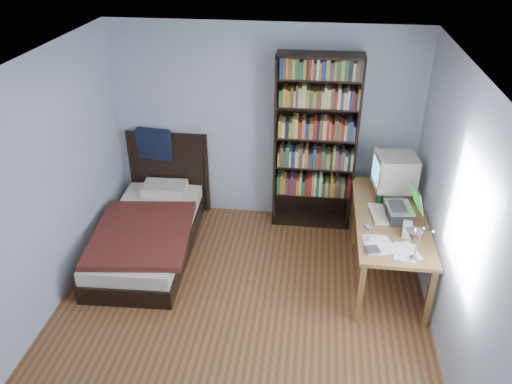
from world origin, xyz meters
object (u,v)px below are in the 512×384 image
Objects in this scene: laptop at (401,211)px; desk_lamp at (414,237)px; speaker at (407,230)px; bed at (150,228)px; crt_monitor at (394,173)px; keyboard at (379,214)px; desk at (383,216)px; bookshelf at (315,145)px; soda_can at (380,199)px.

desk_lamp is at bearing -94.21° from laptop.
bed reaches higher than speaker.
crt_monitor is 2.95× the size of speaker.
crt_monitor is 0.24× the size of bed.
keyboard is (-0.21, 0.08, -0.10)m from laptop.
bed reaches higher than keyboard.
keyboard is (-0.13, -0.49, 0.32)m from desk.
bed is at bearing -157.11° from bookshelf.
speaker is (0.24, -0.37, 0.07)m from keyboard.
desk_lamp is (-0.08, -1.06, 0.40)m from laptop.
keyboard is 2.67m from bed.
bookshelf is (-0.93, 1.00, 0.26)m from laptop.
bookshelf is at bearing 112.51° from desk_lamp.
soda_can is 0.06× the size of bed.
keyboard is 0.20× the size of bed.
bookshelf is at bearing 22.89° from bed.
speaker is 1.64m from bookshelf.
laptop reaches higher than keyboard.
crt_monitor reaches higher than laptop.
desk_lamp reaches higher than desk.
desk is 0.71m from laptop.
desk is 0.46m from soda_can.
desk_lamp is 0.88m from speaker.
soda_can is (-0.21, 0.61, -0.02)m from speaker.
desk is at bearing 105.15° from speaker.
bookshelf reaches higher than crt_monitor.
keyboard is at bearing 96.66° from desk_lamp.
keyboard is at bearing -110.73° from crt_monitor.
bed is at bearing -177.38° from soda_can.
bed is at bearing -172.28° from desk.
desk is 0.60m from keyboard.
bookshelf reaches higher than desk.
bookshelf is (-0.85, 0.43, 0.68)m from desk.
crt_monitor is 0.23× the size of bookshelf.
crt_monitor is 0.87m from speaker.
soda_can is (-0.11, -0.25, 0.37)m from desk.
soda_can is (-0.15, -0.24, -0.22)m from crt_monitor.
crt_monitor is 0.36m from soda_can.
desk_lamp is at bearing -24.48° from bed.
laptop is 2.39× the size of speaker.
bed is (-1.90, -0.80, -0.85)m from bookshelf.
laptop is at bearing -47.02° from bookshelf.
bed is (-2.80, -0.36, -0.76)m from crt_monitor.
desk_lamp is 1.45m from soda_can.
crt_monitor is at bearing -26.38° from bookshelf.
desk_lamp is 0.30× the size of bed.
laptop is (0.08, -0.57, 0.42)m from desk.
keyboard is at bearing -104.88° from desk.
crt_monitor is 1.01m from bookshelf.
bookshelf is at bearing 153.62° from crt_monitor.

